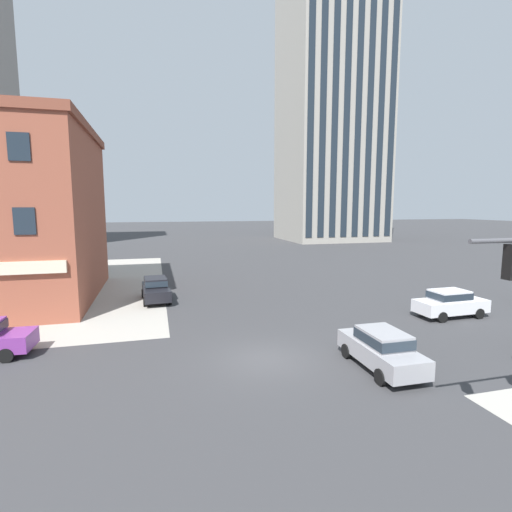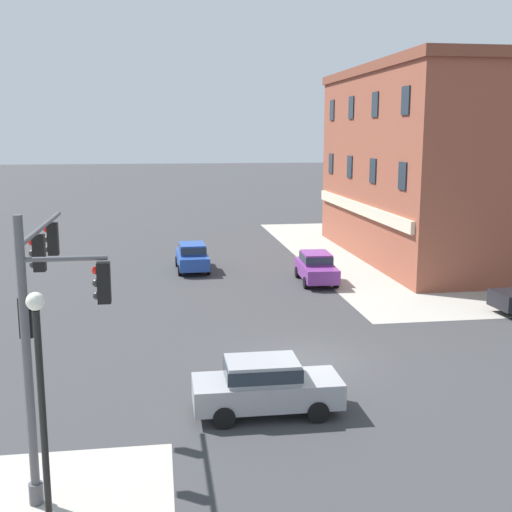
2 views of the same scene
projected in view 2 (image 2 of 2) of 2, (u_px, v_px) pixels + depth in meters
name	position (u px, v px, depth m)	size (l,w,h in m)	color
ground_plane	(304.00, 360.00, 24.19)	(320.00, 320.00, 0.00)	#38383A
traffic_signal_main	(43.00, 310.00, 15.10)	(5.84, 2.09, 6.58)	#4C4C51
street_lamp_corner_near	(41.00, 390.00, 12.76)	(0.36, 0.36, 5.29)	black
car_main_northbound_far	(316.00, 266.00, 36.59)	(4.47, 2.04, 1.68)	#7A3389
car_main_southbound_far	(265.00, 384.00, 19.41)	(1.91, 4.41, 1.68)	#99999E
car_cross_eastbound	(192.00, 256.00, 39.73)	(4.45, 1.98, 1.68)	#23479E
storefront_block_near_corner	(466.00, 163.00, 43.68)	(20.33, 14.96, 12.55)	brown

